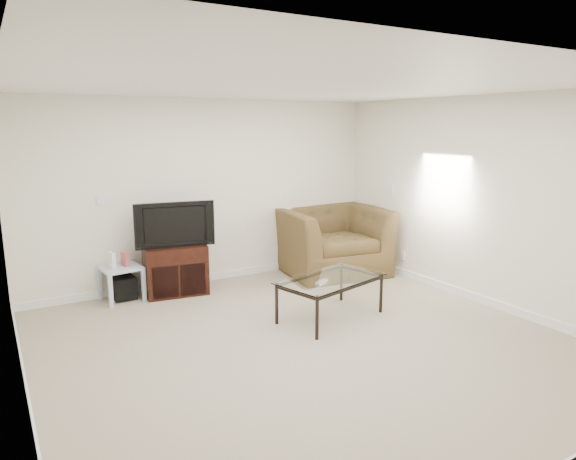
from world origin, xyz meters
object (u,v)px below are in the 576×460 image
subwoofer (123,287)px  recliner (332,230)px  television (174,223)px  side_table (122,283)px  tv_stand (175,269)px  coffee_table (331,298)px

subwoofer → recliner: bearing=-6.2°
television → side_table: size_ratio=2.03×
tv_stand → subwoofer: (-0.65, 0.08, -0.17)m
coffee_table → tv_stand: bearing=124.5°
side_table → subwoofer: (0.03, 0.02, -0.06)m
subwoofer → coffee_table: coffee_table is taller
tv_stand → side_table: 0.68m
side_table → subwoofer: 0.07m
television → coffee_table: television is taller
television → side_table: 0.98m
coffee_table → side_table: bearing=135.9°
subwoofer → side_table: bearing=-139.8°
tv_stand → subwoofer: 0.67m
tv_stand → recliner: size_ratio=0.52×
recliner → coffee_table: (-1.10, -1.53, -0.41)m
tv_stand → television: bearing=-90.0°
television → recliner: (2.32, -0.21, -0.29)m
television → subwoofer: 1.01m
television → recliner: size_ratio=0.63×
side_table → coffee_table: bearing=-44.1°
subwoofer → recliner: recliner is taller
television → coffee_table: bearing=-46.1°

